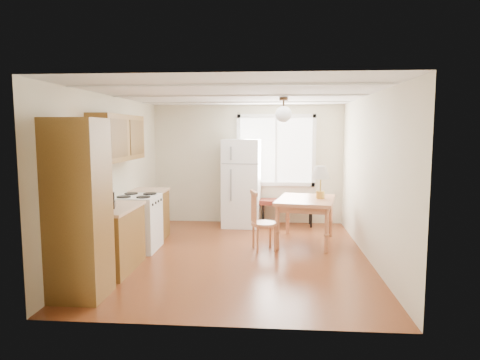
# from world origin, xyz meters

# --- Properties ---
(room_shell) EXTENTS (4.60, 5.60, 2.62)m
(room_shell) POSITION_xyz_m (0.00, 0.00, 1.25)
(room_shell) COLOR #512310
(room_shell) RESTS_ON ground
(kitchen_run) EXTENTS (0.65, 3.40, 2.20)m
(kitchen_run) POSITION_xyz_m (-1.72, -0.63, 0.84)
(kitchen_run) COLOR brown
(kitchen_run) RESTS_ON ground
(window_unit) EXTENTS (1.64, 0.05, 1.51)m
(window_unit) POSITION_xyz_m (0.60, 2.47, 1.55)
(window_unit) COLOR white
(window_unit) RESTS_ON room_shell
(pendant_light) EXTENTS (0.26, 0.26, 0.40)m
(pendant_light) POSITION_xyz_m (0.70, 0.40, 2.24)
(pendant_light) COLOR #2F2115
(pendant_light) RESTS_ON room_shell
(refrigerator) EXTENTS (0.78, 0.79, 1.79)m
(refrigerator) POSITION_xyz_m (-0.10, 2.12, 0.89)
(refrigerator) COLOR white
(refrigerator) RESTS_ON ground
(bench) EXTENTS (1.18, 0.49, 0.54)m
(bench) POSITION_xyz_m (0.83, 2.22, 0.48)
(bench) COLOR #571D14
(bench) RESTS_ON ground
(dining_table) EXTENTS (1.16, 1.41, 0.78)m
(dining_table) POSITION_xyz_m (1.12, 0.86, 0.68)
(dining_table) COLOR #AA6541
(dining_table) RESTS_ON ground
(chair) EXTENTS (0.46, 0.46, 0.97)m
(chair) POSITION_xyz_m (0.31, 0.31, 0.56)
(chair) COLOR #AA6541
(chair) RESTS_ON ground
(table_lamp) EXTENTS (0.33, 0.33, 0.57)m
(table_lamp) POSITION_xyz_m (1.36, 0.89, 1.20)
(table_lamp) COLOR #B8953B
(table_lamp) RESTS_ON dining_table
(coffee_maker) EXTENTS (0.25, 0.29, 0.38)m
(coffee_maker) POSITION_xyz_m (-1.72, -0.95, 1.04)
(coffee_maker) COLOR black
(coffee_maker) RESTS_ON kitchen_run
(kettle) EXTENTS (0.11, 0.11, 0.22)m
(kettle) POSITION_xyz_m (-1.75, -0.96, 0.99)
(kettle) COLOR #BA2A0D
(kettle) RESTS_ON kitchen_run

